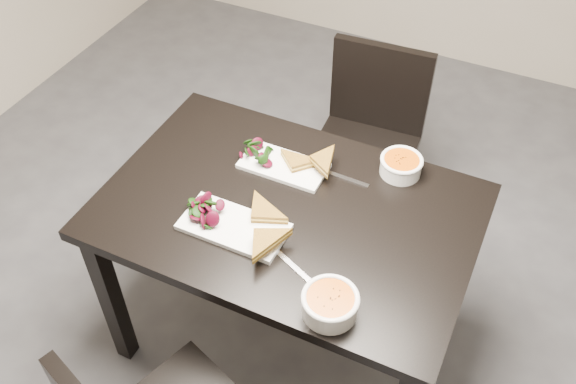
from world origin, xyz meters
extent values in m
cube|color=black|center=(-0.42, 0.25, 0.73)|extent=(1.20, 0.80, 0.04)
cube|color=black|center=(-0.96, -0.09, 0.35)|extent=(0.06, 0.06, 0.71)
cube|color=black|center=(-0.96, 0.59, 0.35)|extent=(0.06, 0.06, 0.71)
cube|color=black|center=(0.12, 0.59, 0.35)|extent=(0.06, 0.06, 0.71)
cube|color=black|center=(-0.40, 0.94, 0.43)|extent=(0.45, 0.45, 0.04)
cube|color=black|center=(-0.56, 0.75, 0.21)|extent=(0.04, 0.04, 0.41)
cube|color=black|center=(-0.20, 0.78, 0.21)|extent=(0.04, 0.04, 0.41)
cube|color=black|center=(-0.59, 1.11, 0.21)|extent=(0.04, 0.04, 0.41)
cube|color=black|center=(-0.23, 1.13, 0.21)|extent=(0.04, 0.04, 0.41)
cube|color=black|center=(-0.41, 1.13, 0.65)|extent=(0.42, 0.07, 0.40)
cube|color=white|center=(-0.53, 0.09, 0.76)|extent=(0.33, 0.17, 0.02)
cylinder|color=white|center=(-0.14, -0.06, 0.78)|extent=(0.15, 0.15, 0.06)
cylinder|color=#D65209|center=(-0.14, -0.06, 0.81)|extent=(0.13, 0.13, 0.02)
torus|color=white|center=(-0.14, -0.06, 0.81)|extent=(0.16, 0.16, 0.02)
cube|color=silver|center=(-0.29, 0.03, 0.75)|extent=(0.17, 0.09, 0.00)
cube|color=white|center=(-0.51, 0.41, 0.76)|extent=(0.29, 0.15, 0.01)
cylinder|color=white|center=(-0.14, 0.56, 0.78)|extent=(0.14, 0.14, 0.05)
cylinder|color=#D65209|center=(-0.14, 0.56, 0.80)|extent=(0.12, 0.12, 0.02)
torus|color=white|center=(-0.14, 0.56, 0.81)|extent=(0.14, 0.14, 0.01)
cube|color=silver|center=(-0.31, 0.45, 0.75)|extent=(0.18, 0.02, 0.00)
camera|label=1|loc=(0.18, -1.01, 2.22)|focal=39.28mm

